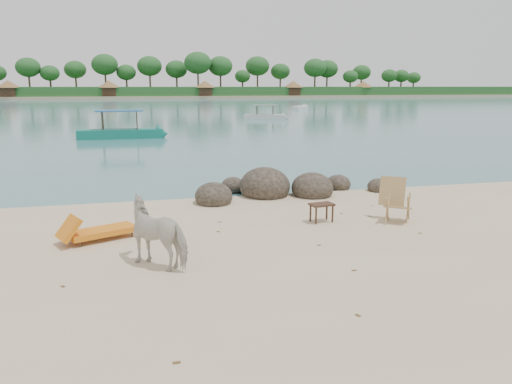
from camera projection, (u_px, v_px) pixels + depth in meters
water at (147, 104)px, 94.94m from camera, size 400.00×400.00×0.00m
far_shore at (139, 96)px, 170.90m from camera, size 420.00×90.00×1.40m
far_scenery at (141, 87)px, 138.63m from camera, size 420.00×18.00×9.50m
boulders at (278, 189)px, 15.33m from camera, size 6.30×2.86×1.16m
cow at (161, 233)px, 9.29m from camera, size 1.54×1.52×1.25m
side_table at (321, 214)px, 12.26m from camera, size 0.62×0.45×0.46m
lounge_chair at (102, 229)px, 10.86m from camera, size 1.87×1.29×0.53m
deck_chair at (398, 202)px, 12.21m from camera, size 1.00×1.01×1.07m
boat_near at (119, 115)px, 32.37m from camera, size 6.07×1.38×2.96m
boat_mid at (265, 107)px, 51.61m from camera, size 4.89×2.15×2.34m
boat_far at (300, 107)px, 73.40m from camera, size 3.84×4.42×0.56m
dead_leaves at (303, 246)px, 10.51m from camera, size 8.69×6.94×0.00m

